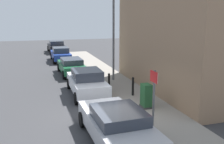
# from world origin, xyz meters

# --- Properties ---
(ground) EXTENTS (80.00, 80.00, 0.00)m
(ground) POSITION_xyz_m (0.00, 0.00, 0.00)
(ground) COLOR #38383A
(sidewalk) EXTENTS (2.41, 30.00, 0.15)m
(sidewalk) POSITION_xyz_m (1.99, 6.00, 0.07)
(sidewalk) COLOR gray
(sidewalk) RESTS_ON ground
(corner_building) EXTENTS (7.13, 10.04, 9.14)m
(corner_building) POSITION_xyz_m (6.71, 3.02, 4.57)
(corner_building) COLOR #937256
(corner_building) RESTS_ON ground
(car_silver) EXTENTS (2.07, 4.48, 1.33)m
(car_silver) POSITION_xyz_m (-0.44, -2.33, 0.71)
(car_silver) COLOR #B7B7BC
(car_silver) RESTS_ON ground
(car_white) EXTENTS (1.94, 4.19, 1.48)m
(car_white) POSITION_xyz_m (-0.28, 3.65, 0.76)
(car_white) COLOR silver
(car_white) RESTS_ON ground
(car_green) EXTENTS (1.87, 4.08, 1.29)m
(car_green) POSITION_xyz_m (-0.38, 9.10, 0.70)
(car_green) COLOR #195933
(car_green) RESTS_ON ground
(car_blue) EXTENTS (1.82, 4.25, 1.43)m
(car_blue) POSITION_xyz_m (-0.53, 15.48, 0.73)
(car_blue) COLOR navy
(car_blue) RESTS_ON ground
(car_black) EXTENTS (2.07, 4.33, 1.47)m
(car_black) POSITION_xyz_m (-0.36, 22.18, 0.76)
(car_black) COLOR black
(car_black) RESTS_ON ground
(utility_cabinet) EXTENTS (0.46, 0.61, 1.15)m
(utility_cabinet) POSITION_xyz_m (1.92, 0.32, 0.68)
(utility_cabinet) COLOR #1E4C28
(utility_cabinet) RESTS_ON sidewalk
(bollard_near_cabinet) EXTENTS (0.14, 0.14, 1.04)m
(bollard_near_cabinet) POSITION_xyz_m (2.02, 2.26, 0.70)
(bollard_near_cabinet) COLOR black
(bollard_near_cabinet) RESTS_ON sidewalk
(bollard_far_kerb) EXTENTS (0.14, 0.14, 1.04)m
(bollard_far_kerb) POSITION_xyz_m (1.04, 3.59, 0.70)
(bollard_far_kerb) COLOR black
(bollard_far_kerb) RESTS_ON sidewalk
(street_sign) EXTENTS (0.08, 0.60, 2.30)m
(street_sign) POSITION_xyz_m (1.22, -1.80, 1.66)
(street_sign) COLOR #59595B
(street_sign) RESTS_ON sidewalk
(lamppost) EXTENTS (0.20, 0.44, 5.72)m
(lamppost) POSITION_xyz_m (2.06, 5.95, 3.30)
(lamppost) COLOR #59595B
(lamppost) RESTS_ON sidewalk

